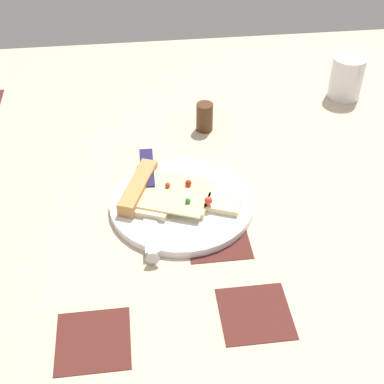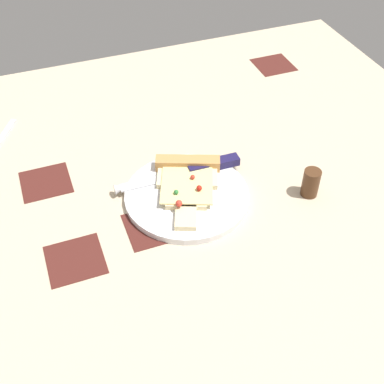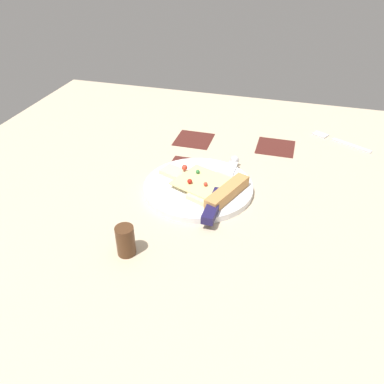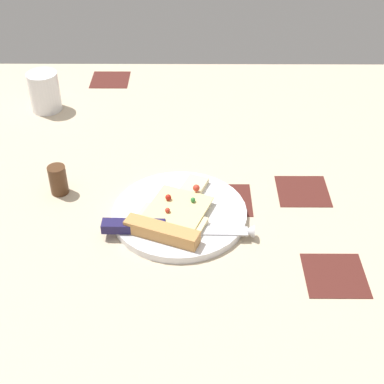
# 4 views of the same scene
# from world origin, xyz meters

# --- Properties ---
(ground_plane) EXTENTS (1.16, 1.16, 0.03)m
(ground_plane) POSITION_xyz_m (0.00, -0.00, -0.01)
(ground_plane) COLOR #C6B293
(ground_plane) RESTS_ON ground
(plate) EXTENTS (0.22, 0.22, 0.01)m
(plate) POSITION_xyz_m (-0.02, -0.03, 0.01)
(plate) COLOR silver
(plate) RESTS_ON ground_plane
(pizza_slice) EXTENTS (0.19, 0.14, 0.02)m
(pizza_slice) POSITION_xyz_m (-0.05, -0.02, 0.02)
(pizza_slice) COLOR beige
(pizza_slice) RESTS_ON plate
(knife) EXTENTS (0.03, 0.24, 0.02)m
(knife) POSITION_xyz_m (-0.07, -0.01, 0.02)
(knife) COLOR silver
(knife) RESTS_ON plate
(drinking_glass) EXTENTS (0.07, 0.07, 0.08)m
(drinking_glass) POSITION_xyz_m (0.34, 0.27, 0.04)
(drinking_glass) COLOR white
(drinking_glass) RESTS_ON ground_plane
(pepper_shaker) EXTENTS (0.03, 0.03, 0.05)m
(pepper_shaker) POSITION_xyz_m (0.04, 0.18, 0.03)
(pepper_shaker) COLOR #4C2D19
(pepper_shaker) RESTS_ON ground_plane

